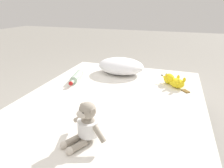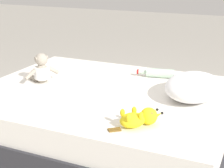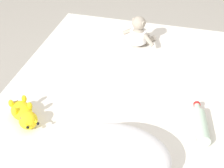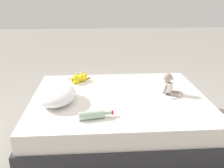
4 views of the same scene
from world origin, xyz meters
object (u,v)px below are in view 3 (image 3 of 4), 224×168
Objects in this scene: plush_yellow_creature at (24,114)px; plush_monkey at (139,34)px; bed at (125,114)px; glass_bottle at (201,126)px; pillow at (117,154)px.

plush_monkey is at bearing -114.19° from plush_yellow_creature.
bed is 0.70m from plush_yellow_creature.
bed is 6.00× the size of glass_bottle.
plush_monkey reaches higher than glass_bottle.
pillow is 1.70× the size of glass_bottle.
plush_monkey is at bearing -58.03° from glass_bottle.
pillow is 1.89× the size of plush_yellow_creature.
plush_monkey is at bearing -83.31° from pillow.
plush_monkey is 0.86× the size of glass_bottle.
pillow is 1.97× the size of plush_monkey.
glass_bottle is (-0.50, 0.80, -0.06)m from plush_monkey.
plush_yellow_creature is (0.46, 0.44, 0.27)m from bed.
pillow is 0.60m from plush_yellow_creature.
glass_bottle is (-0.93, -0.17, -0.01)m from plush_yellow_creature.
glass_bottle is (-0.36, -0.35, -0.05)m from pillow.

